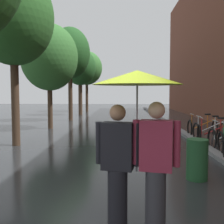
% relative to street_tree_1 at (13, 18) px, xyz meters
% --- Properties ---
extents(kerb_strip, '(0.30, 36.00, 0.12)m').
position_rel_street_tree_1_xyz_m(kerb_strip, '(6.31, 3.93, -4.23)').
color(kerb_strip, slate).
rests_on(kerb_strip, ground).
extents(street_tree_1, '(2.69, 2.69, 5.92)m').
position_rel_street_tree_1_xyz_m(street_tree_1, '(0.00, 0.00, 0.00)').
color(street_tree_1, '#473323').
rests_on(street_tree_1, ground).
extents(street_tree_2, '(2.83, 2.83, 5.20)m').
position_rel_street_tree_1_xyz_m(street_tree_2, '(0.04, 4.35, -0.75)').
color(street_tree_2, '#473323').
rests_on(street_tree_2, ground).
extents(street_tree_3, '(2.57, 2.57, 5.99)m').
position_rel_street_tree_1_xyz_m(street_tree_3, '(0.32, 8.37, 0.03)').
color(street_tree_3, '#473323').
rests_on(street_tree_3, ground).
extents(street_tree_4, '(2.53, 2.53, 5.32)m').
position_rel_street_tree_1_xyz_m(street_tree_4, '(0.30, 12.74, -0.47)').
color(street_tree_4, '#473323').
rests_on(street_tree_4, ground).
extents(street_tree_5, '(2.93, 2.93, 5.72)m').
position_rel_street_tree_1_xyz_m(street_tree_5, '(0.34, 16.66, -0.18)').
color(street_tree_5, '#473323').
rests_on(street_tree_5, ground).
extents(parked_bicycle_5, '(1.16, 0.83, 0.96)m').
position_rel_street_tree_1_xyz_m(parked_bicycle_5, '(6.85, 0.37, -3.92)').
color(parked_bicycle_5, black).
rests_on(parked_bicycle_5, ground).
extents(parked_bicycle_6, '(1.11, 0.75, 0.96)m').
position_rel_street_tree_1_xyz_m(parked_bicycle_6, '(6.91, 1.08, -3.92)').
color(parked_bicycle_6, black).
rests_on(parked_bicycle_6, ground).
extents(parked_bicycle_7, '(1.08, 0.70, 0.96)m').
position_rel_street_tree_1_xyz_m(parked_bicycle_7, '(6.92, 2.01, -3.92)').
color(parked_bicycle_7, black).
rests_on(parked_bicycle_7, ground).
extents(couple_under_umbrella, '(1.14, 1.14, 2.09)m').
position_rel_street_tree_1_xyz_m(couple_under_umbrella, '(3.79, -5.66, -2.89)').
color(couple_under_umbrella, black).
rests_on(couple_under_umbrella, ground).
extents(litter_bin, '(0.44, 0.44, 0.85)m').
position_rel_street_tree_1_xyz_m(litter_bin, '(5.18, -3.48, -3.87)').
color(litter_bin, '#1E4C28').
rests_on(litter_bin, ground).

